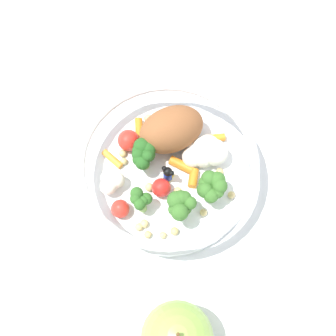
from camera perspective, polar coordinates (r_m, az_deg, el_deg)
The scene contains 3 objects.
ground_plane at distance 0.68m, azimuth 1.12°, elevation -1.16°, with size 2.40×2.40×0.00m, color white.
food_container at distance 0.65m, azimuth 0.32°, elevation 0.70°, with size 0.24×0.24×0.07m.
folded_napkin at distance 0.78m, azimuth -2.81°, elevation 13.30°, with size 0.15×0.11×0.01m, color white.
Camera 1 is at (-0.19, -0.16, 0.63)m, focal length 52.52 mm.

